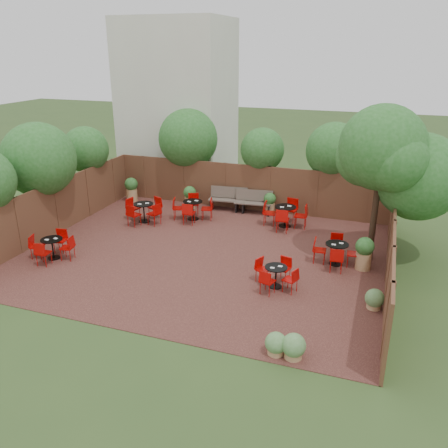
% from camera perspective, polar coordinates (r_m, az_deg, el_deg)
% --- Properties ---
extents(ground, '(80.00, 80.00, 0.00)m').
position_cam_1_polar(ground, '(16.10, -2.46, -3.69)').
color(ground, '#354F23').
rests_on(ground, ground).
extents(courtyard_paving, '(12.00, 10.00, 0.02)m').
position_cam_1_polar(courtyard_paving, '(16.10, -2.46, -3.66)').
color(courtyard_paving, '#3E1E19').
rests_on(courtyard_paving, ground).
extents(fence_back, '(12.00, 0.08, 2.00)m').
position_cam_1_polar(fence_back, '(20.18, 2.77, 4.51)').
color(fence_back, '#563320').
rests_on(fence_back, ground).
extents(fence_left, '(0.08, 10.00, 2.00)m').
position_cam_1_polar(fence_left, '(18.68, -19.88, 1.88)').
color(fence_left, '#563320').
rests_on(fence_left, ground).
extents(fence_right, '(0.08, 10.00, 2.00)m').
position_cam_1_polar(fence_right, '(14.72, 19.76, -3.18)').
color(fence_right, '#563320').
rests_on(fence_right, ground).
extents(neighbour_building, '(5.00, 4.00, 8.00)m').
position_cam_1_polar(neighbour_building, '(23.92, -5.63, 14.37)').
color(neighbour_building, beige).
rests_on(neighbour_building, ground).
extents(overhang_foliage, '(15.86, 10.62, 2.80)m').
position_cam_1_polar(overhang_foliage, '(17.98, -2.91, 8.22)').
color(overhang_foliage, '#235E1E').
rests_on(overhang_foliage, ground).
extents(courtyard_tree, '(2.82, 2.73, 5.11)m').
position_cam_1_polar(courtyard_tree, '(15.37, 18.77, 8.28)').
color(courtyard_tree, black).
rests_on(courtyard_tree, courtyard_paving).
extents(park_bench_left, '(1.67, 0.70, 1.00)m').
position_cam_1_polar(park_bench_left, '(20.19, 0.51, 3.16)').
color(park_bench_left, brown).
rests_on(park_bench_left, courtyard_paving).
extents(park_bench_right, '(1.63, 0.70, 0.98)m').
position_cam_1_polar(park_bench_right, '(19.87, 3.63, 2.78)').
color(park_bench_right, brown).
rests_on(park_bench_right, courtyard_paving).
extents(bistro_tables, '(10.53, 7.12, 0.96)m').
position_cam_1_polar(bistro_tables, '(17.16, -1.17, -0.40)').
color(bistro_tables, black).
rests_on(bistro_tables, courtyard_paving).
extents(planters, '(11.14, 4.64, 1.10)m').
position_cam_1_polar(planters, '(18.92, 0.03, 2.06)').
color(planters, tan).
rests_on(planters, courtyard_paving).
extents(low_shrubs, '(2.58, 3.41, 0.61)m').
position_cam_1_polar(low_shrubs, '(11.77, 11.34, -12.54)').
color(low_shrubs, tan).
rests_on(low_shrubs, courtyard_paving).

